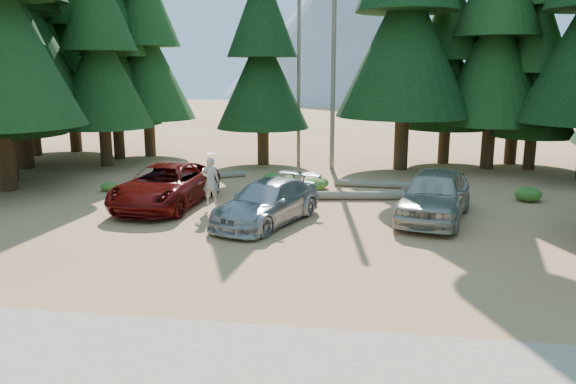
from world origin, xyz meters
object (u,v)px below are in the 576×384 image
(red_pickup, at_px, (166,186))
(log_left, at_px, (207,177))
(log_mid, at_px, (376,184))
(frisbee_player, at_px, (211,181))
(silver_minivan_right, at_px, (435,195))
(log_right, at_px, (381,196))
(silver_minivan_center, at_px, (267,202))

(red_pickup, bearing_deg, log_left, 93.89)
(red_pickup, xyz_separation_m, log_mid, (8.17, 4.68, -0.66))
(frisbee_player, xyz_separation_m, log_left, (-1.93, 6.00, -1.02))
(log_left, bearing_deg, red_pickup, -120.72)
(silver_minivan_right, relative_size, log_left, 1.38)
(red_pickup, bearing_deg, log_right, 19.65)
(red_pickup, xyz_separation_m, frisbee_player, (1.97, -0.51, 0.34))
(frisbee_player, height_order, log_right, frisbee_player)
(silver_minivan_right, bearing_deg, frisbee_player, -165.46)
(red_pickup, relative_size, log_mid, 1.57)
(silver_minivan_center, distance_m, log_mid, 7.57)
(red_pickup, distance_m, silver_minivan_center, 4.73)
(silver_minivan_center, height_order, log_mid, silver_minivan_center)
(frisbee_player, bearing_deg, log_left, -72.59)
(red_pickup, distance_m, log_right, 8.70)
(silver_minivan_center, bearing_deg, red_pickup, 178.73)
(silver_minivan_right, relative_size, log_right, 0.96)
(frisbee_player, relative_size, log_mid, 0.52)
(frisbee_player, xyz_separation_m, log_right, (6.39, 2.80, -0.98))
(log_left, height_order, log_mid, log_mid)
(frisbee_player, distance_m, log_mid, 8.14)
(frisbee_player, bearing_deg, silver_minivan_right, 179.37)
(red_pickup, height_order, log_mid, red_pickup)
(silver_minivan_center, xyz_separation_m, frisbee_player, (-2.38, 1.33, 0.42))
(silver_minivan_right, xyz_separation_m, log_mid, (-1.99, 5.21, -0.75))
(log_left, relative_size, log_right, 0.70)
(log_left, bearing_deg, silver_minivan_center, -89.80)
(silver_minivan_right, height_order, log_left, silver_minivan_right)
(red_pickup, distance_m, silver_minivan_right, 10.17)
(red_pickup, relative_size, log_right, 1.06)
(log_mid, distance_m, log_right, 2.39)
(silver_minivan_center, distance_m, log_left, 8.53)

